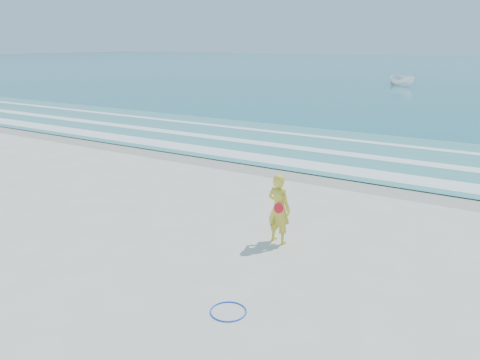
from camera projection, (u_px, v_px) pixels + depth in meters
The scene contains 9 objects.
ground at pixel (154, 255), 11.92m from camera, with size 400.00×400.00×0.00m, color silver.
wet_sand at pixel (302, 174), 19.26m from camera, with size 400.00×2.40×0.00m, color #B2A893.
shallow at pixel (344, 150), 23.32m from camera, with size 400.00×10.00×0.01m, color #59B7AD.
foam_near at pixel (314, 166), 20.30m from camera, with size 400.00×1.40×0.01m, color white.
foam_mid at pixel (338, 153), 22.67m from camera, with size 400.00×0.90×0.01m, color white.
foam_far at pixel (359, 141), 25.36m from camera, with size 400.00×0.60×0.01m, color white.
hoop at pixel (228, 311), 9.38m from camera, with size 0.74×0.74×0.03m, color #0D41EE.
boat at pixel (402, 80), 57.11m from camera, with size 1.46×3.87×1.50m, color white.
woman at pixel (279, 209), 12.42m from camera, with size 0.77×0.58×1.91m.
Camera 1 is at (7.59, -8.11, 5.20)m, focal length 35.00 mm.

